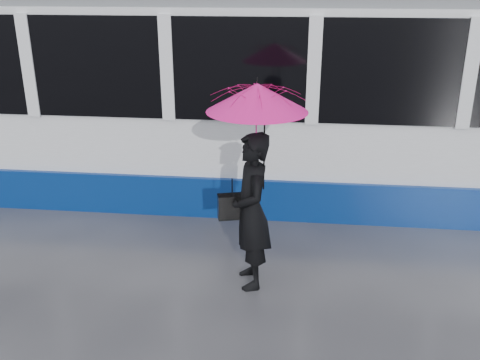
# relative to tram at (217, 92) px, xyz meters

# --- Properties ---
(ground) EXTENTS (90.00, 90.00, 0.00)m
(ground) POSITION_rel_tram_xyz_m (0.01, -2.50, -1.64)
(ground) COLOR #2D2D32
(ground) RESTS_ON ground
(rails) EXTENTS (34.00, 1.51, 0.02)m
(rails) POSITION_rel_tram_xyz_m (0.01, -0.00, -1.63)
(rails) COLOR #3F3D38
(rails) RESTS_ON ground
(tram) EXTENTS (26.00, 2.56, 3.35)m
(tram) POSITION_rel_tram_xyz_m (0.00, 0.00, 0.00)
(tram) COLOR white
(tram) RESTS_ON ground
(woman) EXTENTS (0.60, 0.76, 1.83)m
(woman) POSITION_rel_tram_xyz_m (0.84, -2.99, -0.72)
(woman) COLOR black
(woman) RESTS_ON ground
(umbrella) EXTENTS (1.33, 1.33, 1.24)m
(umbrella) POSITION_rel_tram_xyz_m (0.89, -2.99, 0.37)
(umbrella) COLOR #FF1555
(umbrella) RESTS_ON ground
(handbag) EXTENTS (0.35, 0.22, 0.46)m
(handbag) POSITION_rel_tram_xyz_m (0.62, -2.97, -0.68)
(handbag) COLOR black
(handbag) RESTS_ON ground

